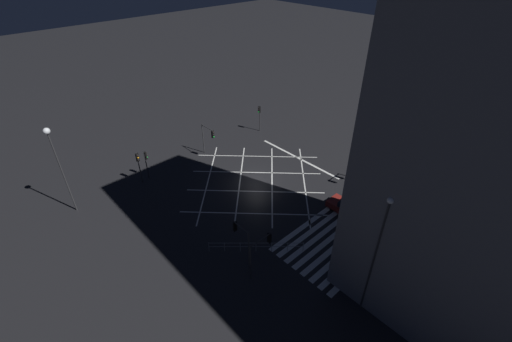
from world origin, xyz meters
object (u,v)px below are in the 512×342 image
object	(u,v)px
traffic_light_sw_cross	(241,235)
street_tree_near	(419,161)
street_lamp_east	(54,151)
waiting_car	(348,208)
traffic_light_median_north	(209,135)
traffic_light_nw_main	(146,159)
traffic_light_ne_main	(259,113)
street_lamp_west	(377,246)
traffic_light_sw_main	(262,247)
traffic_light_se_main	(372,163)
traffic_light_se_cross	(372,164)
traffic_light_nw_cross	(138,162)

from	to	relation	value
traffic_light_sw_cross	street_tree_near	world-z (taller)	street_tree_near
traffic_light_sw_cross	street_lamp_east	xyz separation A→B (m)	(-7.91, 16.15, 3.98)
traffic_light_sw_cross	waiting_car	xyz separation A→B (m)	(11.63, -2.67, -2.23)
street_tree_near	traffic_light_median_north	bearing A→B (deg)	118.91
traffic_light_nw_main	waiting_car	size ratio (longest dim) A/B	0.82
traffic_light_ne_main	traffic_light_nw_main	bearing A→B (deg)	-0.90
street_lamp_west	waiting_car	world-z (taller)	street_lamp_west
traffic_light_median_north	waiting_car	distance (m)	18.44
waiting_car	street_tree_near	bearing A→B (deg)	-108.24
traffic_light_sw_main	street_lamp_east	distance (m)	20.39
traffic_light_ne_main	street_tree_near	world-z (taller)	street_tree_near
traffic_light_sw_main	street_tree_near	xyz separation A→B (m)	(18.92, -3.27, 1.19)
street_lamp_east	street_lamp_west	size ratio (longest dim) A/B	0.89
traffic_light_sw_main	waiting_car	world-z (taller)	traffic_light_sw_main
traffic_light_se_main	traffic_light_median_north	size ratio (longest dim) A/B	1.07
traffic_light_median_north	street_tree_near	xyz separation A→B (m)	(11.33, -20.51, 0.90)
traffic_light_sw_cross	street_lamp_east	bearing A→B (deg)	26.10
traffic_light_median_north	traffic_light_se_cross	bearing A→B (deg)	28.32
traffic_light_se_main	traffic_light_se_cross	size ratio (longest dim) A/B	1.08
traffic_light_ne_main	traffic_light_nw_cross	world-z (taller)	traffic_light_nw_cross
traffic_light_se_main	traffic_light_sw_main	xyz separation A→B (m)	(-16.32, -0.33, -0.48)
traffic_light_median_north	waiting_car	world-z (taller)	traffic_light_median_north
traffic_light_nw_cross	traffic_light_median_north	bearing A→B (deg)	85.80
traffic_light_median_north	waiting_car	xyz separation A→B (m)	(3.54, -17.94, -2.35)
traffic_light_se_main	street_lamp_east	size ratio (longest dim) A/B	0.47
traffic_light_sw_cross	waiting_car	world-z (taller)	traffic_light_sw_cross
traffic_light_se_cross	street_lamp_west	xyz separation A→B (m)	(-13.55, -7.91, 3.44)
street_lamp_east	traffic_light_median_north	bearing A→B (deg)	-3.14
street_lamp_east	waiting_car	world-z (taller)	street_lamp_east
traffic_light_median_north	street_lamp_west	xyz separation A→B (m)	(-4.52, -24.67, 3.33)
street_lamp_east	waiting_car	xyz separation A→B (m)	(19.54, -18.82, -6.21)
traffic_light_se_main	traffic_light_sw_cross	world-z (taller)	traffic_light_se_main
traffic_light_nw_cross	street_lamp_west	xyz separation A→B (m)	(4.34, -25.32, 3.59)
traffic_light_nw_cross	street_lamp_west	distance (m)	25.94
street_lamp_east	traffic_light_nw_main	bearing A→B (deg)	1.14
traffic_light_nw_main	traffic_light_nw_cross	world-z (taller)	traffic_light_nw_cross
traffic_light_median_north	street_lamp_west	world-z (taller)	street_lamp_west
street_lamp_west	street_tree_near	size ratio (longest dim) A/B	1.93
traffic_light_sw_cross	street_lamp_west	bearing A→B (deg)	-159.20
traffic_light_se_main	traffic_light_sw_cross	bearing A→B (deg)	-5.54
traffic_light_sw_main	street_tree_near	bearing A→B (deg)	-9.81
street_lamp_east	street_lamp_west	distance (m)	28.01
traffic_light_median_north	street_lamp_east	bearing A→B (deg)	-93.14
traffic_light_median_north	traffic_light_nw_main	world-z (taller)	traffic_light_median_north
street_lamp_west	street_tree_near	distance (m)	16.56
traffic_light_sw_main	traffic_light_median_north	size ratio (longest dim) A/B	0.91
traffic_light_nw_main	street_tree_near	xyz separation A→B (m)	(19.13, -21.55, 1.44)
traffic_light_ne_main	street_tree_near	xyz separation A→B (m)	(2.16, -21.28, 1.18)
traffic_light_se_cross	street_tree_near	xyz separation A→B (m)	(2.29, -3.74, 1.01)
traffic_light_nw_main	traffic_light_ne_main	bearing A→B (deg)	-0.90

